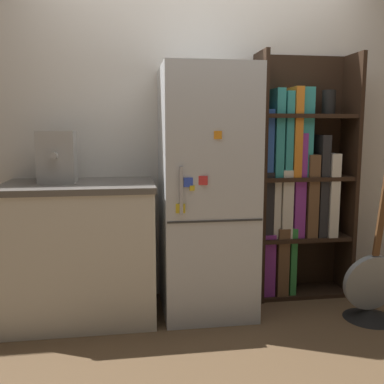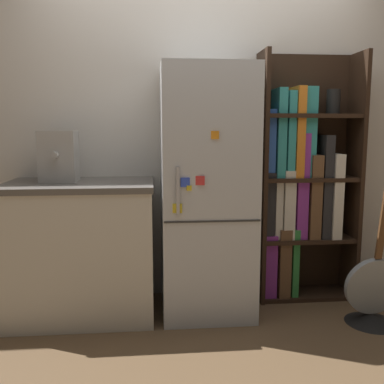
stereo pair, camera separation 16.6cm
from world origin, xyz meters
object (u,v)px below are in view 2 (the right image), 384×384
object	(u,v)px
refrigerator	(206,192)
guitar	(373,299)
espresso_machine	(59,156)
bookshelf	(299,186)

from	to	relation	value
refrigerator	guitar	xyz separation A→B (m)	(1.09, -0.35, -0.68)
espresso_machine	guitar	xyz separation A→B (m)	(2.10, -0.40, -0.94)
bookshelf	espresso_machine	bearing A→B (deg)	-175.44
bookshelf	espresso_machine	distance (m)	1.77
espresso_machine	bookshelf	bearing A→B (deg)	4.56
refrigerator	espresso_machine	bearing A→B (deg)	177.21
refrigerator	bookshelf	world-z (taller)	bookshelf
espresso_machine	refrigerator	bearing A→B (deg)	-2.79
guitar	bookshelf	bearing A→B (deg)	123.22
bookshelf	guitar	xyz separation A→B (m)	(0.35, -0.54, -0.69)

